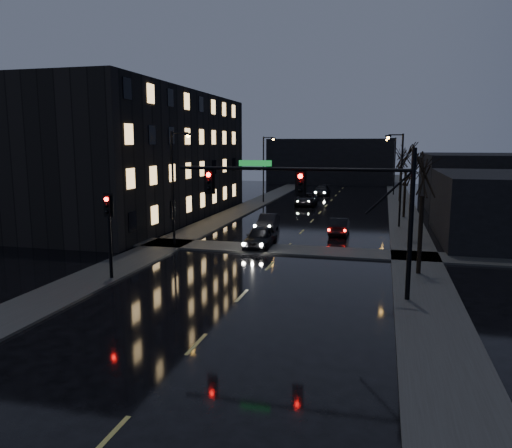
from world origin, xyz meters
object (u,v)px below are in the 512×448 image
Objects in this scene: oncoming_car_d at (322,191)px; lead_car at (339,226)px; oncoming_car_a at (260,237)px; oncoming_car_b at (268,222)px; oncoming_car_c at (306,199)px.

lead_car is (4.97, -29.74, -0.03)m from oncoming_car_d.
oncoming_car_a reaches higher than lead_car.
oncoming_car_b is 6.02m from lead_car.
oncoming_car_d is (-0.09, 36.30, -0.04)m from oncoming_car_a.
oncoming_car_c reaches higher than oncoming_car_d.
oncoming_car_a is at bearing -84.73° from oncoming_car_b.
oncoming_car_d is at bearing 84.58° from oncoming_car_b.
oncoming_car_b is 0.78× the size of oncoming_car_c.
lead_car is at bearing -9.65° from oncoming_car_b.
oncoming_car_d is (0.48, 11.34, -0.01)m from oncoming_car_c.
oncoming_car_c is 11.35m from oncoming_car_d.
oncoming_car_a is 24.96m from oncoming_car_c.
oncoming_car_a is 7.30m from oncoming_car_b.
oncoming_car_d is at bearing -80.85° from lead_car.
oncoming_car_c is 1.07× the size of oncoming_car_d.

